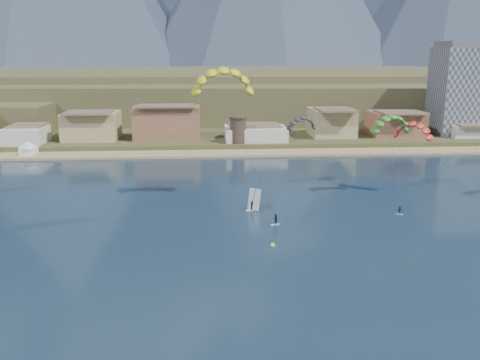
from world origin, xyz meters
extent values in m
plane|color=black|center=(0.00, 0.00, 0.00)|extent=(2400.00, 2400.00, 0.00)
cube|color=tan|center=(0.00, 106.00, 0.25)|extent=(2200.00, 12.00, 0.90)
cube|color=#4F4E2B|center=(0.00, 560.00, 0.00)|extent=(2200.00, 900.00, 4.00)
cube|color=brown|center=(40.00, 220.00, 9.50)|extent=(320.00, 150.00, 15.00)
cube|color=brown|center=(-40.00, 260.00, 11.00)|extent=(380.00, 170.00, 18.00)
cube|color=#303A50|center=(0.00, 900.00, 57.00)|extent=(2000.00, 200.00, 110.00)
cube|color=gray|center=(85.00, 128.00, 17.00)|extent=(20.00, 16.00, 30.00)
cube|color=#59595E|center=(85.00, 128.00, 33.00)|extent=(18.00, 14.40, 2.00)
cylinder|color=#47382D|center=(5.00, 114.00, 6.00)|extent=(5.20, 5.20, 8.00)
cylinder|color=#47382D|center=(5.00, 114.00, 10.30)|extent=(5.82, 5.82, 0.60)
cube|color=white|center=(-58.00, 106.00, 1.70)|extent=(4.50, 4.50, 2.00)
pyramid|color=white|center=(-58.00, 106.00, 4.70)|extent=(6.40, 6.40, 2.00)
cube|color=silver|center=(6.83, 38.36, 0.06)|extent=(1.73, 1.02, 0.11)
imported|color=black|center=(6.83, 38.36, 1.07)|extent=(1.12, 0.99, 1.91)
cylinder|color=#262626|center=(2.46, 45.44, 11.84)|extent=(0.05, 0.05, 26.97)
cube|color=silver|center=(31.51, 42.84, 0.05)|extent=(1.36, 1.12, 0.09)
imported|color=black|center=(31.51, 42.84, 0.88)|extent=(1.17, 1.06, 1.57)
cylinder|color=#262626|center=(32.20, 48.81, 7.55)|extent=(0.05, 0.05, 17.78)
cylinder|color=#262626|center=(18.84, 75.01, 5.80)|extent=(0.04, 0.04, 13.60)
cylinder|color=#262626|center=(38.98, 53.63, 6.28)|extent=(0.04, 0.04, 14.39)
cube|color=silver|center=(3.44, 47.44, 0.06)|extent=(2.53, 1.31, 0.12)
imported|color=black|center=(3.44, 47.44, 1.00)|extent=(0.97, 0.76, 1.75)
cube|color=white|center=(3.85, 47.44, 2.25)|extent=(1.59, 2.79, 4.18)
sphere|color=yellow|center=(4.99, 27.80, 0.13)|extent=(0.74, 0.74, 0.74)
camera|label=1|loc=(-5.65, -50.71, 30.38)|focal=39.09mm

